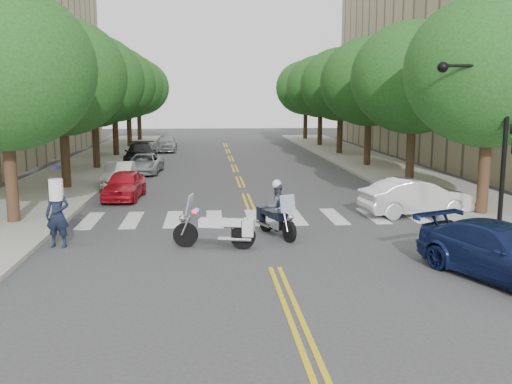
{
  "coord_description": "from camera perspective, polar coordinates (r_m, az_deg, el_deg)",
  "views": [
    {
      "loc": [
        -1.8,
        -14.86,
        4.59
      ],
      "look_at": [
        -0.1,
        4.77,
        1.3
      ],
      "focal_mm": 40.0,
      "sensor_mm": 36.0,
      "label": 1
    }
  ],
  "objects": [
    {
      "name": "tree_l_1",
      "position": [
        29.71,
        -18.93,
        10.84
      ],
      "size": [
        6.4,
        6.4,
        8.45
      ],
      "color": "#382316",
      "rests_on": "ground"
    },
    {
      "name": "tree_r_1",
      "position": [
        30.76,
        15.49,
        10.94
      ],
      "size": [
        6.4,
        6.4,
        8.45
      ],
      "color": "#382316",
      "rests_on": "ground"
    },
    {
      "name": "tree_l_5",
      "position": [
        61.27,
        -11.7,
        10.19
      ],
      "size": [
        6.4,
        6.4,
        8.45
      ],
      "color": "#382316",
      "rests_on": "ground"
    },
    {
      "name": "convertible",
      "position": [
        23.19,
        15.71,
        -0.49
      ],
      "size": [
        4.56,
        2.22,
        1.44
      ],
      "primitive_type": "imported",
      "rotation": [
        0.0,
        0.0,
        1.74
      ],
      "color": "white",
      "rests_on": "ground"
    },
    {
      "name": "tree_r_5",
      "position": [
        61.78,
        5.0,
        10.34
      ],
      "size": [
        6.4,
        6.4,
        8.45
      ],
      "color": "#382316",
      "rests_on": "ground"
    },
    {
      "name": "tree_r_0",
      "position": [
        23.42,
        22.41,
        11.14
      ],
      "size": [
        6.4,
        6.4,
        8.45
      ],
      "color": "#382316",
      "rests_on": "ground"
    },
    {
      "name": "motorcycle_parked",
      "position": [
        17.52,
        -3.48,
        -3.78
      ],
      "size": [
        2.55,
        0.94,
        1.66
      ],
      "rotation": [
        0.0,
        0.0,
        1.37
      ],
      "color": "black",
      "rests_on": "ground"
    },
    {
      "name": "ground",
      "position": [
        15.66,
        1.89,
        -7.57
      ],
      "size": [
        140.0,
        140.0,
        0.0
      ],
      "primitive_type": "plane",
      "color": "#38383A",
      "rests_on": "ground"
    },
    {
      "name": "tree_l_3",
      "position": [
        45.41,
        -14.06,
        10.42
      ],
      "size": [
        6.4,
        6.4,
        8.45
      ],
      "color": "#382316",
      "rests_on": "ground"
    },
    {
      "name": "motorcycle_police",
      "position": [
        18.95,
        1.99,
        -1.91
      ],
      "size": [
        1.13,
        2.26,
        1.91
      ],
      "rotation": [
        0.0,
        0.0,
        3.51
      ],
      "color": "black",
      "rests_on": "ground"
    },
    {
      "name": "tree_r_3",
      "position": [
        46.11,
        8.48,
        10.58
      ],
      "size": [
        6.4,
        6.4,
        8.45
      ],
      "color": "#382316",
      "rests_on": "ground"
    },
    {
      "name": "parked_car_a",
      "position": [
        26.53,
        -13.04,
        0.7
      ],
      "size": [
        1.79,
        3.93,
        1.31
      ],
      "primitive_type": "imported",
      "rotation": [
        0.0,
        0.0,
        -0.07
      ],
      "color": "red",
      "rests_on": "ground"
    },
    {
      "name": "officer_standing",
      "position": [
        18.53,
        -19.23,
        -2.16
      ],
      "size": [
        0.82,
        0.62,
        2.05
      ],
      "primitive_type": "imported",
      "rotation": [
        0.0,
        0.0,
        -0.18
      ],
      "color": "black",
      "rests_on": "ground"
    },
    {
      "name": "sidewalk_left",
      "position": [
        37.93,
        -16.65,
        2.25
      ],
      "size": [
        5.0,
        60.0,
        0.15
      ],
      "primitive_type": "cube",
      "color": "#9E9991",
      "rests_on": "ground"
    },
    {
      "name": "parked_car_e",
      "position": [
        49.08,
        -8.95,
        4.85
      ],
      "size": [
        1.72,
        4.23,
        1.44
      ],
      "primitive_type": "imported",
      "rotation": [
        0.0,
        0.0,
        0.0
      ],
      "color": "#949398",
      "rests_on": "ground"
    },
    {
      "name": "parked_car_d",
      "position": [
        39.8,
        -11.45,
        3.75
      ],
      "size": [
        2.38,
        5.25,
        1.49
      ],
      "primitive_type": "imported",
      "rotation": [
        0.0,
        0.0,
        0.06
      ],
      "color": "black",
      "rests_on": "ground"
    },
    {
      "name": "tree_r_2",
      "position": [
        38.37,
        11.28,
        10.74
      ],
      "size": [
        6.4,
        6.4,
        8.45
      ],
      "color": "#382316",
      "rests_on": "ground"
    },
    {
      "name": "sedan_blue",
      "position": [
        15.77,
        23.55,
        -5.59
      ],
      "size": [
        3.7,
        5.25,
        1.41
      ],
      "primitive_type": "imported",
      "rotation": [
        0.0,
        0.0,
        0.4
      ],
      "color": "#111C48",
      "rests_on": "ground"
    },
    {
      "name": "parked_car_b",
      "position": [
        30.16,
        -13.5,
        1.69
      ],
      "size": [
        1.41,
        3.9,
        1.28
      ],
      "primitive_type": "imported",
      "rotation": [
        0.0,
        0.0,
        0.02
      ],
      "color": "silver",
      "rests_on": "ground"
    },
    {
      "name": "traffic_signal_pole",
      "position": [
        20.7,
        22.58,
        6.35
      ],
      "size": [
        2.82,
        0.42,
        6.0
      ],
      "color": "black",
      "rests_on": "ground"
    },
    {
      "name": "tree_l_4",
      "position": [
        53.33,
        -12.71,
        10.29
      ],
      "size": [
        6.4,
        6.4,
        8.45
      ],
      "color": "#382316",
      "rests_on": "ground"
    },
    {
      "name": "tree_l_2",
      "position": [
        37.53,
        -15.98,
        10.6
      ],
      "size": [
        6.4,
        6.4,
        8.45
      ],
      "color": "#382316",
      "rests_on": "ground"
    },
    {
      "name": "tree_r_4",
      "position": [
        53.92,
        6.49,
        10.45
      ],
      "size": [
        6.4,
        6.4,
        8.45
      ],
      "color": "#382316",
      "rests_on": "ground"
    },
    {
      "name": "parked_car_c",
      "position": [
        35.23,
        -11.15,
        2.8
      ],
      "size": [
        2.24,
        4.4,
        1.19
      ],
      "primitive_type": "imported",
      "rotation": [
        0.0,
        0.0,
        -0.06
      ],
      "color": "#93949A",
      "rests_on": "ground"
    },
    {
      "name": "tree_l_0",
      "position": [
        22.02,
        -23.96,
        11.19
      ],
      "size": [
        6.4,
        6.4,
        8.45
      ],
      "color": "#382316",
      "rests_on": "ground"
    },
    {
      "name": "sidewalk_right",
      "position": [
        38.82,
        12.02,
        2.6
      ],
      "size": [
        5.0,
        60.0,
        0.15
      ],
      "primitive_type": "cube",
      "color": "#9E9991",
      "rests_on": "ground"
    }
  ]
}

